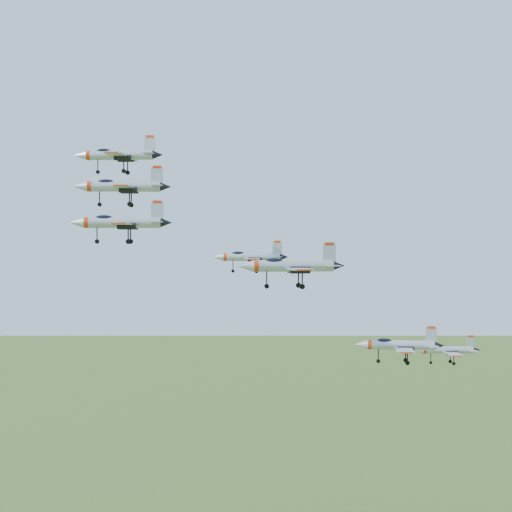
{
  "coord_description": "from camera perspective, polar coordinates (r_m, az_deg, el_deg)",
  "views": [
    {
      "loc": [
        11.52,
        -100.72,
        134.18
      ],
      "look_at": [
        8.01,
        -0.85,
        131.95
      ],
      "focal_mm": 50.0,
      "sensor_mm": 36.0,
      "label": 1
    }
  ],
  "objects": [
    {
      "name": "jet_lead",
      "position": [
        111.54,
        -11.05,
        7.94
      ],
      "size": [
        13.86,
        11.4,
        3.71
      ],
      "rotation": [
        0.0,
        0.0,
        -0.02
      ],
      "color": "#AAB0B7"
    },
    {
      "name": "jet_left_high",
      "position": [
        98.87,
        -10.75,
        5.5
      ],
      "size": [
        13.38,
        11.12,
        3.58
      ],
      "rotation": [
        0.0,
        0.0,
        0.11
      ],
      "color": "#AAB0B7"
    },
    {
      "name": "jet_right_high",
      "position": [
        85.62,
        -10.87,
        2.67
      ],
      "size": [
        12.22,
        10.13,
        3.26
      ],
      "rotation": [
        0.0,
        0.0,
        0.09
      ],
      "color": "#AAB0B7"
    },
    {
      "name": "jet_left_low",
      "position": [
        111.22,
        -0.53,
        -0.06
      ],
      "size": [
        11.94,
        9.79,
        3.2
      ],
      "rotation": [
        0.0,
        0.0,
        0.0
      ],
      "color": "#AAB0B7"
    },
    {
      "name": "jet_right_low",
      "position": [
        86.56,
        2.75,
        -0.77
      ],
      "size": [
        13.34,
        11.17,
        3.57
      ],
      "rotation": [
        0.0,
        0.0,
        0.17
      ],
      "color": "#AAB0B7"
    },
    {
      "name": "jet_trail",
      "position": [
        104.15,
        11.29,
        -6.98
      ],
      "size": [
        12.8,
        10.57,
        3.42
      ],
      "rotation": [
        0.0,
        0.0,
        -0.06
      ],
      "color": "#AAB0B7"
    },
    {
      "name": "jet_extra",
      "position": [
        116.33,
        14.93,
        -7.27
      ],
      "size": [
        10.76,
        8.88,
        2.88
      ],
      "rotation": [
        0.0,
        0.0,
        0.05
      ],
      "color": "#AAB0B7"
    }
  ]
}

